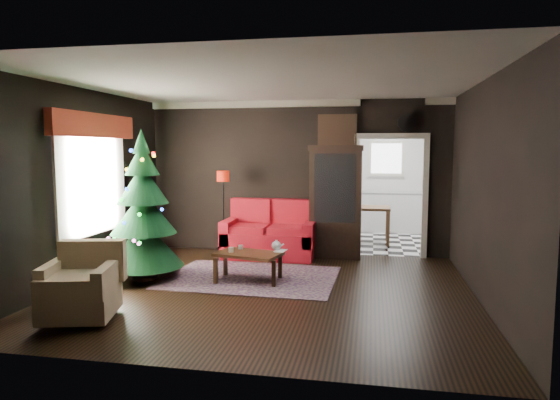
% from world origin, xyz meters
% --- Properties ---
extents(floor, '(5.50, 5.50, 0.00)m').
position_xyz_m(floor, '(0.00, 0.00, 0.00)').
color(floor, black).
rests_on(floor, ground).
extents(ceiling, '(5.50, 5.50, 0.00)m').
position_xyz_m(ceiling, '(0.00, 0.00, 2.80)').
color(ceiling, white).
rests_on(ceiling, ground).
extents(wall_back, '(5.50, 0.00, 5.50)m').
position_xyz_m(wall_back, '(0.00, 2.50, 1.40)').
color(wall_back, black).
rests_on(wall_back, ground).
extents(wall_front, '(5.50, 0.00, 5.50)m').
position_xyz_m(wall_front, '(0.00, -2.50, 1.40)').
color(wall_front, black).
rests_on(wall_front, ground).
extents(wall_left, '(0.00, 5.50, 5.50)m').
position_xyz_m(wall_left, '(-2.75, 0.00, 1.40)').
color(wall_left, black).
rests_on(wall_left, ground).
extents(wall_right, '(0.00, 5.50, 5.50)m').
position_xyz_m(wall_right, '(2.75, 0.00, 1.40)').
color(wall_right, black).
rests_on(wall_right, ground).
extents(doorway, '(1.10, 0.10, 2.10)m').
position_xyz_m(doorway, '(1.70, 2.50, 1.05)').
color(doorway, silver).
rests_on(doorway, ground).
extents(left_window, '(0.05, 1.60, 1.40)m').
position_xyz_m(left_window, '(-2.71, 0.20, 1.45)').
color(left_window, white).
rests_on(left_window, wall_left).
extents(valance, '(0.12, 2.10, 0.35)m').
position_xyz_m(valance, '(-2.63, 0.20, 2.27)').
color(valance, maroon).
rests_on(valance, wall_left).
extents(kitchen_floor, '(3.00, 3.00, 0.00)m').
position_xyz_m(kitchen_floor, '(1.70, 4.00, 0.00)').
color(kitchen_floor, white).
rests_on(kitchen_floor, ground).
extents(kitchen_window, '(0.70, 0.06, 0.70)m').
position_xyz_m(kitchen_window, '(1.70, 5.45, 1.70)').
color(kitchen_window, white).
rests_on(kitchen_window, ground).
extents(rug, '(2.56, 1.90, 0.01)m').
position_xyz_m(rug, '(-0.37, 0.57, 0.01)').
color(rug, '#483C44').
rests_on(rug, ground).
extents(loveseat, '(1.70, 0.90, 1.00)m').
position_xyz_m(loveseat, '(-0.40, 2.05, 0.50)').
color(loveseat, maroon).
rests_on(loveseat, ground).
extents(curio_cabinet, '(0.90, 0.45, 1.90)m').
position_xyz_m(curio_cabinet, '(0.75, 2.27, 0.95)').
color(curio_cabinet, black).
rests_on(curio_cabinet, ground).
extents(floor_lamp, '(0.30, 0.30, 1.41)m').
position_xyz_m(floor_lamp, '(-1.23, 1.97, 0.83)').
color(floor_lamp, black).
rests_on(floor_lamp, ground).
extents(christmas_tree, '(1.18, 1.18, 2.19)m').
position_xyz_m(christmas_tree, '(-1.93, 0.26, 1.05)').
color(christmas_tree, black).
rests_on(christmas_tree, ground).
extents(armchair, '(0.96, 0.96, 0.81)m').
position_xyz_m(armchair, '(-1.83, -1.55, 0.46)').
color(armchair, tan).
rests_on(armchair, ground).
extents(coffee_table, '(1.03, 0.76, 0.42)m').
position_xyz_m(coffee_table, '(-0.37, 0.39, 0.22)').
color(coffee_table, black).
rests_on(coffee_table, rug).
extents(teapot, '(0.21, 0.21, 0.15)m').
position_xyz_m(teapot, '(-0.00, 0.61, 0.50)').
color(teapot, silver).
rests_on(teapot, coffee_table).
extents(cup_a, '(0.09, 0.09, 0.06)m').
position_xyz_m(cup_a, '(-0.55, 0.61, 0.46)').
color(cup_a, silver).
rests_on(cup_a, coffee_table).
extents(cup_b, '(0.08, 0.08, 0.07)m').
position_xyz_m(cup_b, '(-0.63, 0.37, 0.46)').
color(cup_b, silver).
rests_on(cup_b, coffee_table).
extents(book, '(0.15, 0.04, 0.21)m').
position_xyz_m(book, '(-0.00, 0.57, 0.53)').
color(book, '#7B6E59').
rests_on(book, coffee_table).
extents(wall_clock, '(0.32, 0.32, 0.06)m').
position_xyz_m(wall_clock, '(1.95, 2.45, 2.38)').
color(wall_clock, silver).
rests_on(wall_clock, wall_back).
extents(painting, '(0.62, 0.05, 0.52)m').
position_xyz_m(painting, '(0.75, 2.46, 2.25)').
color(painting, '#A3703A').
rests_on(painting, wall_back).
extents(kitchen_counter, '(1.80, 0.60, 0.90)m').
position_xyz_m(kitchen_counter, '(1.70, 5.20, 0.45)').
color(kitchen_counter, white).
rests_on(kitchen_counter, ground).
extents(kitchen_table, '(0.70, 0.70, 0.75)m').
position_xyz_m(kitchen_table, '(1.40, 3.70, 0.38)').
color(kitchen_table, brown).
rests_on(kitchen_table, ground).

